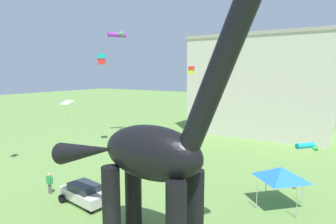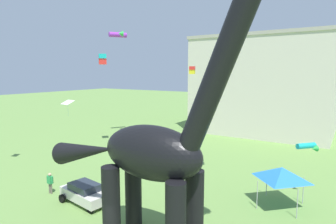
# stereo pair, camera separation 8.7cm
# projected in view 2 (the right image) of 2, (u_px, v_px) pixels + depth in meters

# --- Properties ---
(dinosaur_sculpture) EXTENTS (14.50, 3.07, 15.16)m
(dinosaur_sculpture) POSITION_uv_depth(u_px,v_px,m) (150.00, 152.00, 16.07)
(dinosaur_sculpture) COLOR black
(dinosaur_sculpture) RESTS_ON ground_plane
(parked_sedan_left) EXTENTS (4.40, 2.34, 1.55)m
(parked_sedan_left) POSITION_uv_depth(u_px,v_px,m) (85.00, 193.00, 22.01)
(parked_sedan_left) COLOR silver
(parked_sedan_left) RESTS_ON ground_plane
(person_vendor_side) EXTENTS (0.56, 0.25, 1.50)m
(person_vendor_side) POSITION_uv_depth(u_px,v_px,m) (155.00, 160.00, 29.87)
(person_vendor_side) COLOR #2D3347
(person_vendor_side) RESTS_ON ground_plane
(person_near_flyer) EXTENTS (0.56, 0.25, 1.50)m
(person_near_flyer) POSITION_uv_depth(u_px,v_px,m) (112.00, 170.00, 26.75)
(person_near_flyer) COLOR black
(person_near_flyer) RESTS_ON ground_plane
(person_strolling_adult) EXTENTS (0.66, 0.29, 1.75)m
(person_strolling_adult) POSITION_uv_depth(u_px,v_px,m) (50.00, 181.00, 23.69)
(person_strolling_adult) COLOR #6B6056
(person_strolling_adult) RESTS_ON ground_plane
(festival_canopy_tent) EXTENTS (3.15, 3.15, 3.00)m
(festival_canopy_tent) POSITION_uv_depth(u_px,v_px,m) (282.00, 173.00, 21.24)
(festival_canopy_tent) COLOR #B2B2B7
(festival_canopy_tent) RESTS_ON ground_plane
(kite_mid_center) EXTENTS (1.04, 1.04, 1.09)m
(kite_mid_center) POSITION_uv_depth(u_px,v_px,m) (227.00, 40.00, 23.93)
(kite_mid_center) COLOR #19B2B7
(kite_high_right) EXTENTS (1.32, 1.32, 1.34)m
(kite_high_right) POSITION_uv_depth(u_px,v_px,m) (103.00, 59.00, 37.34)
(kite_high_right) COLOR #19B2B7
(kite_apex) EXTENTS (1.69, 1.67, 0.48)m
(kite_apex) POSITION_uv_depth(u_px,v_px,m) (308.00, 146.00, 22.92)
(kite_apex) COLOR #19B2B7
(kite_mid_right) EXTENTS (1.54, 1.16, 1.88)m
(kite_mid_right) POSITION_uv_depth(u_px,v_px,m) (68.00, 102.00, 33.23)
(kite_mid_right) COLOR white
(kite_far_left) EXTENTS (0.78, 0.78, 0.89)m
(kite_far_left) POSITION_uv_depth(u_px,v_px,m) (192.00, 70.00, 33.80)
(kite_far_left) COLOR red
(kite_far_right) EXTENTS (2.72, 2.61, 0.77)m
(kite_far_right) POSITION_uv_depth(u_px,v_px,m) (118.00, 35.00, 42.35)
(kite_far_right) COLOR purple
(background_building_block) EXTENTS (21.43, 13.96, 15.63)m
(background_building_block) POSITION_uv_depth(u_px,v_px,m) (264.00, 85.00, 47.71)
(background_building_block) COLOR beige
(background_building_block) RESTS_ON ground_plane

